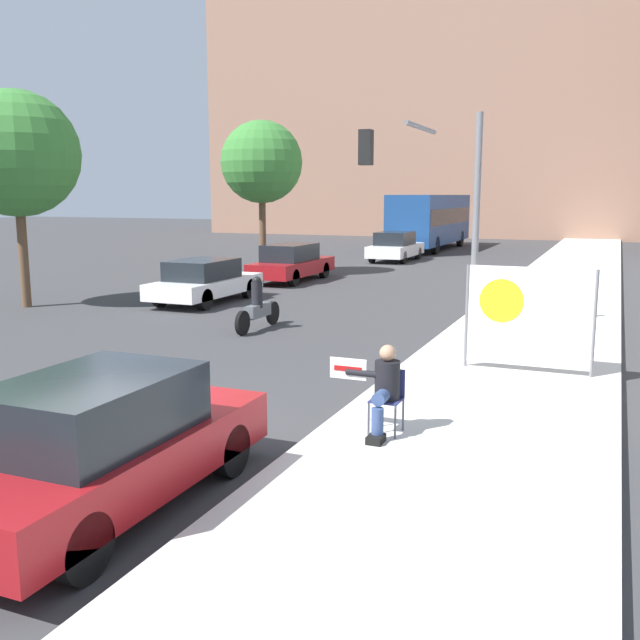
# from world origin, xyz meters

# --- Properties ---
(ground_plane) EXTENTS (160.00, 160.00, 0.00)m
(ground_plane) POSITION_xyz_m (0.00, 0.00, 0.00)
(ground_plane) COLOR #38383A
(sidewalk_curb) EXTENTS (3.88, 90.00, 0.17)m
(sidewalk_curb) POSITION_xyz_m (4.21, 15.00, 0.09)
(sidewalk_curb) COLOR beige
(sidewalk_curb) RESTS_ON ground_plane
(building_backdrop_far) EXTENTS (52.00, 12.00, 31.93)m
(building_backdrop_far) POSITION_xyz_m (-2.00, 54.63, 15.96)
(building_backdrop_far) COLOR #936B56
(building_backdrop_far) RESTS_ON ground_plane
(seated_protester) EXTENTS (0.99, 0.77, 1.21)m
(seated_protester) POSITION_xyz_m (3.18, 1.46, 0.82)
(seated_protester) COLOR #474C56
(seated_protester) RESTS_ON sidewalk_curb
(protest_banner) EXTENTS (2.29, 0.06, 1.91)m
(protest_banner) POSITION_xyz_m (4.52, 5.78, 1.18)
(protest_banner) COLOR slate
(protest_banner) RESTS_ON sidewalk_curb
(traffic_light_pole) EXTENTS (2.94, 2.71, 5.02)m
(traffic_light_pole) POSITION_xyz_m (1.77, 9.42, 3.58)
(traffic_light_pole) COLOR slate
(traffic_light_pole) RESTS_ON sidewalk_curb
(parked_car_curbside) EXTENTS (1.72, 4.18, 1.50)m
(parked_car_curbside) POSITION_xyz_m (1.03, -1.57, 0.74)
(parked_car_curbside) COLOR maroon
(parked_car_curbside) RESTS_ON ground_plane
(car_on_road_nearest) EXTENTS (1.77, 4.39, 1.36)m
(car_on_road_nearest) POSITION_xyz_m (-5.95, 11.77, 0.69)
(car_on_road_nearest) COLOR white
(car_on_road_nearest) RESTS_ON ground_plane
(car_on_road_midblock) EXTENTS (1.70, 4.79, 1.47)m
(car_on_road_midblock) POSITION_xyz_m (-5.82, 17.97, 0.73)
(car_on_road_midblock) COLOR maroon
(car_on_road_midblock) RESTS_ON ground_plane
(car_on_road_distant) EXTENTS (1.82, 4.57, 1.50)m
(car_on_road_distant) POSITION_xyz_m (-4.56, 27.91, 0.74)
(car_on_road_distant) COLOR white
(car_on_road_distant) RESTS_ON ground_plane
(city_bus_on_road) EXTENTS (2.60, 11.10, 3.35)m
(city_bus_on_road) POSITION_xyz_m (-4.79, 36.21, 1.92)
(city_bus_on_road) COLOR navy
(city_bus_on_road) RESTS_ON ground_plane
(motorcycle_on_road) EXTENTS (0.28, 2.24, 1.35)m
(motorcycle_on_road) POSITION_xyz_m (-2.30, 8.35, 0.57)
(motorcycle_on_road) COLOR #565B60
(motorcycle_on_road) RESTS_ON ground_plane
(street_tree_near_curb) EXTENTS (3.68, 3.68, 6.38)m
(street_tree_near_curb) POSITION_xyz_m (-10.47, 8.92, 4.52)
(street_tree_near_curb) COLOR brown
(street_tree_near_curb) RESTS_ON ground_plane
(street_tree_midblock) EXTENTS (3.37, 3.37, 6.37)m
(street_tree_midblock) POSITION_xyz_m (-7.79, 19.36, 4.66)
(street_tree_midblock) COLOR brown
(street_tree_midblock) RESTS_ON ground_plane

